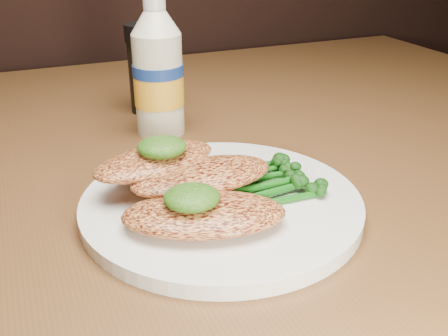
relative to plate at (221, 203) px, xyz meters
name	(u,v)px	position (x,y,z in m)	size (l,w,h in m)	color
plate	(221,203)	(0.00, 0.00, 0.00)	(0.26, 0.26, 0.01)	white
chicken_front	(204,214)	(-0.03, -0.04, 0.02)	(0.14, 0.07, 0.02)	#DC8646
chicken_mid	(202,176)	(-0.01, 0.01, 0.03)	(0.13, 0.07, 0.02)	#DC8646
chicken_back	(155,161)	(-0.05, 0.04, 0.03)	(0.12, 0.06, 0.02)	#DC8646
pesto_front	(192,197)	(-0.04, -0.04, 0.03)	(0.05, 0.04, 0.02)	#073207
pesto_back	(162,147)	(-0.04, 0.04, 0.05)	(0.05, 0.04, 0.02)	#073207
broccolini_bundle	(257,178)	(0.04, 0.00, 0.02)	(0.13, 0.10, 0.02)	#145913
mayo_bottle	(158,65)	(0.00, 0.21, 0.08)	(0.06, 0.06, 0.17)	beige
pepper_grinder	(145,69)	(0.01, 0.29, 0.05)	(0.05, 0.05, 0.12)	black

